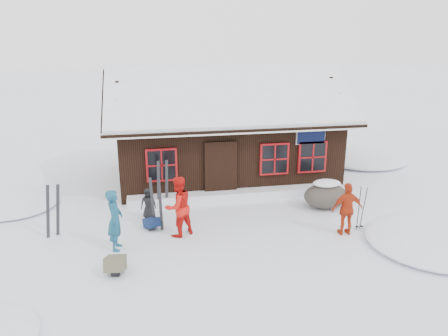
# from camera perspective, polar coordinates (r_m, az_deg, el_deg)

# --- Properties ---
(ground) EXTENTS (120.00, 120.00, 0.00)m
(ground) POSITION_cam_1_polar(r_m,az_deg,el_deg) (12.97, -2.44, -8.18)
(ground) COLOR white
(ground) RESTS_ON ground
(mountain_hut) EXTENTS (8.90, 6.09, 4.42)m
(mountain_hut) POSITION_cam_1_polar(r_m,az_deg,el_deg) (17.33, 0.03, 4.00)
(mountain_hut) COLOR black
(mountain_hut) RESTS_ON ground
(snow_drift) EXTENTS (7.60, 0.60, 0.35)m
(snow_drift) POSITION_cam_1_polar(r_m,az_deg,el_deg) (15.18, 1.94, -3.52)
(snow_drift) COLOR white
(snow_drift) RESTS_ON ground
(snow_mounds) EXTENTS (20.60, 13.20, 0.48)m
(snow_mounds) POSITION_cam_1_polar(r_m,az_deg,el_deg) (14.93, 2.83, -4.63)
(snow_mounds) COLOR white
(snow_mounds) RESTS_ON ground
(skier_teal) EXTENTS (0.46, 0.65, 1.68)m
(skier_teal) POSITION_cam_1_polar(r_m,az_deg,el_deg) (11.95, -14.05, -6.60)
(skier_teal) COLOR navy
(skier_teal) RESTS_ON ground
(skier_orange_left) EXTENTS (1.07, 1.00, 1.76)m
(skier_orange_left) POSITION_cam_1_polar(r_m,az_deg,el_deg) (12.41, -5.99, -5.03)
(skier_orange_left) COLOR red
(skier_orange_left) RESTS_ON ground
(skier_orange_right) EXTENTS (0.92, 0.41, 1.55)m
(skier_orange_right) POSITION_cam_1_polar(r_m,az_deg,el_deg) (12.93, 15.78, -5.18)
(skier_orange_right) COLOR #B42F12
(skier_orange_right) RESTS_ON ground
(skier_crouched) EXTENTS (0.49, 0.33, 0.98)m
(skier_crouched) POSITION_cam_1_polar(r_m,az_deg,el_deg) (13.80, -9.85, -4.58)
(skier_crouched) COLOR black
(skier_crouched) RESTS_ON ground
(boulder) EXTENTS (1.47, 1.10, 0.85)m
(boulder) POSITION_cam_1_polar(r_m,az_deg,el_deg) (14.81, 13.17, -3.47)
(boulder) COLOR #474139
(boulder) RESTS_ON ground
(ski_pair_left) EXTENTS (0.51, 0.18, 1.60)m
(ski_pair_left) POSITION_cam_1_polar(r_m,az_deg,el_deg) (13.25, -21.45, -5.31)
(ski_pair_left) COLOR black
(ski_pair_left) RESTS_ON ground
(ski_pair_mid) EXTENTS (0.37, 0.26, 1.63)m
(ski_pair_mid) POSITION_cam_1_polar(r_m,az_deg,el_deg) (12.92, -8.80, -4.77)
(ski_pair_mid) COLOR black
(ski_pair_mid) RESTS_ON ground
(ski_pair_right) EXTENTS (0.41, 0.14, 1.68)m
(ski_pair_right) POSITION_cam_1_polar(r_m,az_deg,el_deg) (14.44, -8.03, -2.22)
(ski_pair_right) COLOR black
(ski_pair_right) RESTS_ON ground
(ski_poles) EXTENTS (0.24, 0.12, 1.36)m
(ski_poles) POSITION_cam_1_polar(r_m,az_deg,el_deg) (13.42, 17.46, -5.12)
(ski_poles) COLOR black
(ski_poles) RESTS_ON ground
(backpack_blue) EXTENTS (0.53, 0.60, 0.27)m
(backpack_blue) POSITION_cam_1_polar(r_m,az_deg,el_deg) (13.19, -9.43, -7.31)
(backpack_blue) COLOR #0F1F43
(backpack_blue) RESTS_ON ground
(backpack_olive) EXTENTS (0.53, 0.66, 0.33)m
(backpack_olive) POSITION_cam_1_polar(r_m,az_deg,el_deg) (11.13, -13.98, -12.36)
(backpack_olive) COLOR #52503A
(backpack_olive) RESTS_ON ground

